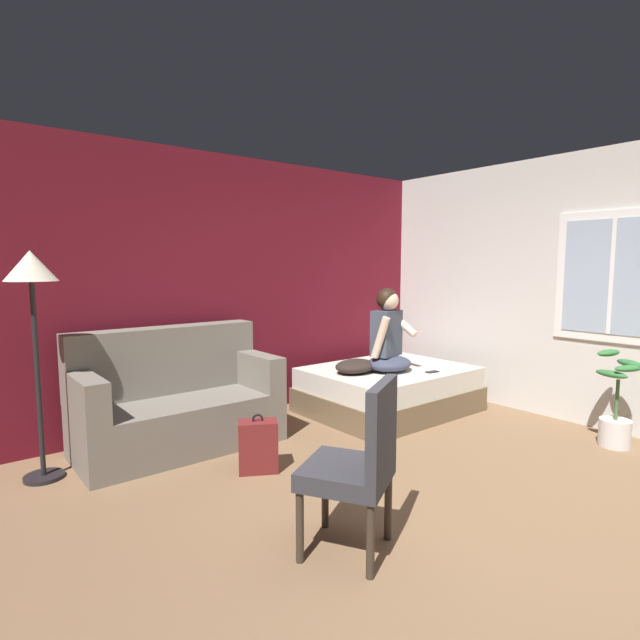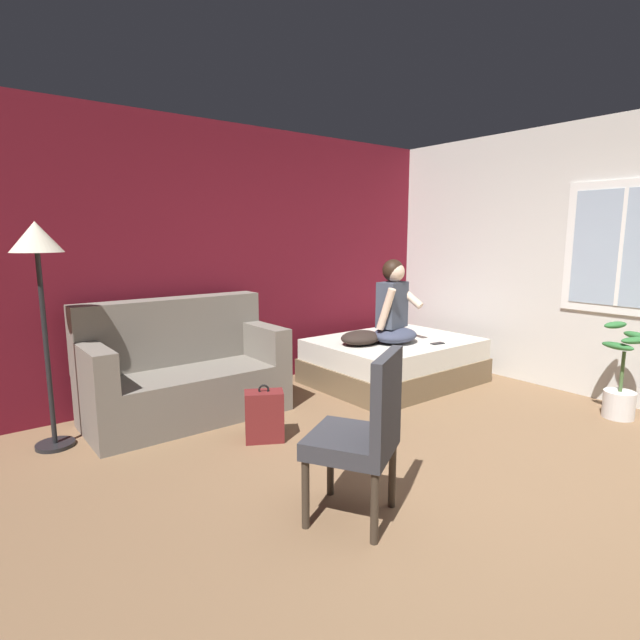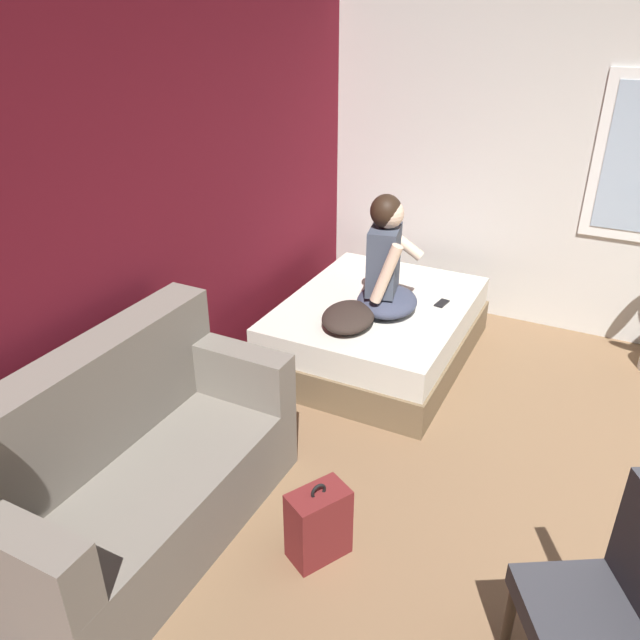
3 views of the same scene
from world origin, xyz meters
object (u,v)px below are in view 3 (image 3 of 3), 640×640
object	(u,v)px
person_seated	(386,266)
cell_phone	(442,303)
bed	(377,330)
side_chair	(609,603)
couch	(134,471)
throw_pillow	(348,317)
backpack	(317,524)

from	to	relation	value
person_seated	cell_phone	world-z (taller)	person_seated
bed	side_chair	world-z (taller)	side_chair
couch	throw_pillow	bearing A→B (deg)	-12.20
cell_phone	person_seated	bearing A→B (deg)	-131.10
side_chair	throw_pillow	bearing A→B (deg)	47.72
side_chair	cell_phone	world-z (taller)	side_chair
side_chair	person_seated	bearing A→B (deg)	40.20
couch	backpack	world-z (taller)	couch
couch	side_chair	size ratio (longest dim) A/B	1.74
throw_pillow	cell_phone	bearing A→B (deg)	-37.07
couch	person_seated	distance (m)	2.23
bed	throw_pillow	size ratio (longest dim) A/B	3.58
couch	backpack	bearing A→B (deg)	-73.18
side_chair	cell_phone	bearing A→B (deg)	30.21
throw_pillow	cell_phone	distance (m)	0.81
backpack	throw_pillow	size ratio (longest dim) A/B	0.95
bed	cell_phone	bearing A→B (deg)	-67.39
couch	bed	bearing A→B (deg)	-10.82
side_chair	throw_pillow	size ratio (longest dim) A/B	2.04
bed	person_seated	xyz separation A→B (m)	(-0.12, -0.09, 0.60)
couch	cell_phone	distance (m)	2.58
cell_phone	throw_pillow	bearing A→B (deg)	-119.42
couch	person_seated	bearing A→B (deg)	-13.86
person_seated	couch	bearing A→B (deg)	166.14
side_chair	person_seated	size ratio (longest dim) A/B	1.12
bed	person_seated	world-z (taller)	person_seated
bed	throw_pillow	bearing A→B (deg)	174.65
couch	side_chair	bearing A→B (deg)	-86.87
bed	couch	xyz separation A→B (m)	(-2.24, 0.43, 0.16)
throw_pillow	backpack	bearing A→B (deg)	-160.75
bed	backpack	world-z (taller)	bed
bed	cell_phone	size ratio (longest dim) A/B	11.94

